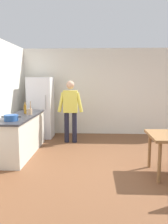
# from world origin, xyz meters

# --- Properties ---
(ground_plane) EXTENTS (14.00, 14.00, 0.00)m
(ground_plane) POSITION_xyz_m (0.00, 0.00, 0.00)
(ground_plane) COLOR brown
(wall_back) EXTENTS (6.40, 0.12, 2.70)m
(wall_back) POSITION_xyz_m (0.00, 3.00, 1.35)
(wall_back) COLOR silver
(wall_back) RESTS_ON ground_plane
(kitchen_counter) EXTENTS (0.64, 2.20, 0.90)m
(kitchen_counter) POSITION_xyz_m (-2.00, 0.80, 0.45)
(kitchen_counter) COLOR beige
(kitchen_counter) RESTS_ON ground_plane
(refrigerator) EXTENTS (0.70, 0.67, 1.80)m
(refrigerator) POSITION_xyz_m (-1.90, 2.40, 0.90)
(refrigerator) COLOR white
(refrigerator) RESTS_ON ground_plane
(person) EXTENTS (0.70, 0.22, 1.70)m
(person) POSITION_xyz_m (-0.95, 1.85, 0.98)
(person) COLOR #1E1E2D
(person) RESTS_ON ground_plane
(cooking_pot) EXTENTS (0.40, 0.28, 0.12)m
(cooking_pot) POSITION_xyz_m (-1.97, 0.12, 0.96)
(cooking_pot) COLOR #285193
(cooking_pot) RESTS_ON kitchen_counter
(utensil_jar) EXTENTS (0.11, 0.11, 0.32)m
(utensil_jar) POSITION_xyz_m (-1.82, 0.96, 0.98)
(utensil_jar) COLOR tan
(utensil_jar) RESTS_ON kitchen_counter
(bottle_oil_amber) EXTENTS (0.06, 0.06, 0.28)m
(bottle_oil_amber) POSITION_xyz_m (-1.99, 1.13, 1.02)
(bottle_oil_amber) COLOR #996619
(bottle_oil_amber) RESTS_ON kitchen_counter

